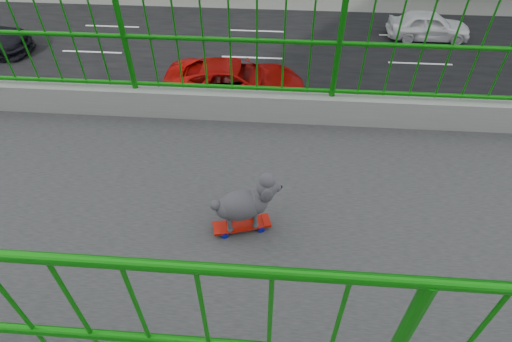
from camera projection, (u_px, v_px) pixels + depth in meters
The scene contains 10 objects.
road at pixel (247, 91), 17.60m from camera, with size 18.00×90.00×0.02m, color black.
footbridge at pixel (137, 314), 4.58m from camera, with size 3.00×24.00×7.00m.
railing at pixel (86, 191), 3.21m from camera, with size 3.00×24.00×1.42m.
skateboard at pixel (242, 225), 3.18m from camera, with size 0.25×0.46×0.06m.
poodle at pixel (245, 203), 3.01m from camera, with size 0.31×0.52×0.45m.
car_0 at pixel (196, 196), 12.06m from camera, with size 1.72×4.28×1.46m, color #96969B.
car_1 at pixel (120, 126), 14.57m from camera, with size 1.53×4.39×1.45m, color black.
car_2 at pixel (235, 82), 16.65m from camera, with size 2.63×5.71×1.59m, color #B50A07.
car_4 at pixel (429, 25), 20.87m from camera, with size 1.64×4.09×1.39m, color white.
car_5 at pixel (484, 213), 11.64m from camera, with size 1.46×4.20×1.38m, color #B50A07.
Camera 1 is at (2.13, 1.50, 9.53)m, focal length 28.57 mm.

